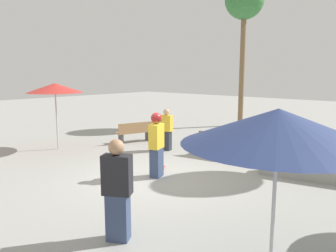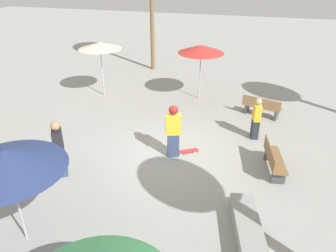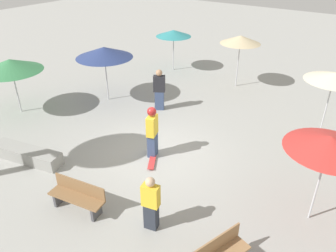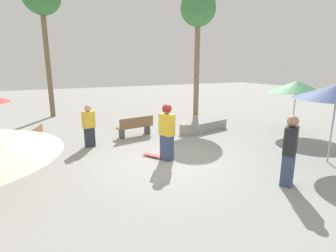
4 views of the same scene
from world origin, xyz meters
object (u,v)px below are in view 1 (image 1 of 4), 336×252
Objects in this scene: concrete_ledge at (308,171)px; palm_tree_center_left at (244,3)px; bench_near at (135,132)px; bench_far at (221,144)px; skateboard at (159,170)px; shade_umbrella_red at (55,88)px; bystander_watching at (166,130)px; bystander_far at (117,191)px; skater_main at (156,143)px; shade_umbrella_navy at (278,127)px.

palm_tree_center_left is (-6.01, 7.03, 6.26)m from concrete_ledge.
bench_far is (3.96, 0.40, 0.00)m from bench_near.
skateboard is 5.39m from shade_umbrella_red.
bystander_watching is 0.87× the size of bystander_far.
skateboard is 11.54m from palm_tree_center_left.
skateboard is 0.50× the size of bystander_watching.
skater_main reaches higher than bench_near.
bystander_far is at bearing -166.06° from skater_main.
bystander_watching reaches higher than skateboard.
skateboard is 2.83m from bench_far.
shade_umbrella_navy is at bearing -14.01° from shade_umbrella_red.
shade_umbrella_red is 1.40× the size of bystander_far.
shade_umbrella_red reaches higher than bystander_watching.
concrete_ledge is at bearing -19.73° from bench_far.
skater_main is at bearing -140.92° from concrete_ledge.
bench_near is 3.65m from shade_umbrella_red.
skater_main is 3.23m from bystander_watching.
skateboard is 4.13m from bystander_far.
skater_main reaches higher than bystander_watching.
shade_umbrella_navy is at bearing -151.92° from skateboard.
bystander_watching is at bearing -86.47° from bystander_far.
palm_tree_center_left is at bearing -95.57° from bystander_watching.
shade_umbrella_navy is at bearing 160.97° from bystander_far.
skater_main is 4.81m from bench_near.
skater_main is 1.05m from skateboard.
bench_near is at bearing -99.09° from palm_tree_center_left.
skater_main is 2.30× the size of skateboard.
concrete_ledge is at bearing 103.40° from shade_umbrella_navy.
bench_near is at bearing 178.74° from concrete_ledge.
shade_umbrella_red is at bearing 71.91° from skater_main.
shade_umbrella_red is at bearing -157.85° from bench_far.
bystander_watching is (-1.66, 2.17, 0.73)m from skateboard.
skateboard is 0.32× the size of shade_umbrella_navy.
skater_main is 5.32m from shade_umbrella_red.
shade_umbrella_red is at bearing 165.99° from shade_umbrella_navy.
shade_umbrella_navy is at bearing -76.60° from concrete_ledge.
shade_umbrella_navy reaches higher than skateboard.
concrete_ledge is 1.65× the size of bystander_watching.
bench_near is at bearing -76.03° from bystander_far.
concrete_ledge is 1.04× the size of shade_umbrella_red.
shade_umbrella_navy is 0.99× the size of shade_umbrella_red.
skateboard is 4.33m from bench_near.
bystander_far is (1.91, -2.99, -0.08)m from skater_main.
skateboard is at bearing -105.22° from bench_near.
concrete_ledge is 5.81m from bystander_far.
bystander_far reaches higher than bench_far.
palm_tree_center_left is at bearing 76.30° from shade_umbrella_red.
concrete_ledge is (3.51, 2.22, 0.16)m from skateboard.
palm_tree_center_left is (-2.50, 9.25, 6.43)m from skateboard.
palm_tree_center_left is at bearing -100.76° from bystander_far.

